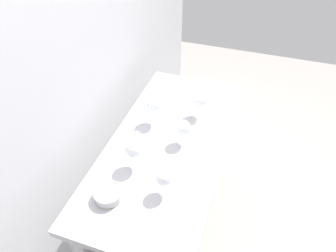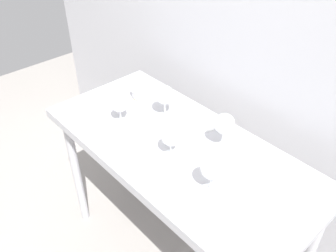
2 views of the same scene
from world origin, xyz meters
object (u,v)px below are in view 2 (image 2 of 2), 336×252
at_px(wine_glass_far_left, 165,96).
at_px(wine_glass_near_left, 119,104).
at_px(wine_glass_near_center, 171,137).
at_px(wine_glass_far_right, 224,125).
at_px(tasting_sheet_lower, 265,178).
at_px(tasting_bowl, 143,91).
at_px(tasting_sheet_upper, 190,126).
at_px(wine_glass_near_right, 212,169).

distance_m(wine_glass_far_left, wine_glass_near_left, 0.23).
xyz_separation_m(wine_glass_far_left, wine_glass_near_center, (0.25, -0.19, -0.02)).
xyz_separation_m(wine_glass_far_right, tasting_sheet_lower, (0.26, -0.02, -0.13)).
distance_m(wine_glass_far_right, tasting_sheet_lower, 0.29).
bearing_deg(tasting_bowl, wine_glass_far_right, -1.45).
height_order(wine_glass_near_left, tasting_sheet_upper, wine_glass_near_left).
height_order(wine_glass_near_right, tasting_sheet_lower, wine_glass_near_right).
xyz_separation_m(wine_glass_near_left, tasting_bowl, (-0.12, 0.24, -0.08)).
xyz_separation_m(wine_glass_near_left, tasting_sheet_lower, (0.74, 0.21, -0.11)).
xyz_separation_m(wine_glass_near_center, tasting_bowl, (-0.48, 0.23, -0.08)).
bearing_deg(wine_glass_far_right, tasting_sheet_lower, -3.97).
xyz_separation_m(wine_glass_far_left, tasting_sheet_upper, (0.15, 0.03, -0.12)).
distance_m(wine_glass_near_left, wine_glass_near_center, 0.36).
relative_size(wine_glass_near_right, tasting_bowl, 1.21).
xyz_separation_m(wine_glass_near_left, tasting_sheet_upper, (0.26, 0.23, -0.11)).
xyz_separation_m(wine_glass_near_right, wine_glass_far_right, (-0.15, 0.24, 0.01)).
height_order(tasting_sheet_lower, tasting_bowl, tasting_bowl).
relative_size(wine_glass_far_left, tasting_sheet_lower, 0.74).
height_order(wine_glass_far_left, tasting_sheet_upper, wine_glass_far_left).
relative_size(wine_glass_near_left, tasting_sheet_upper, 0.76).
relative_size(wine_glass_far_right, wine_glass_near_center, 1.21).
bearing_deg(wine_glass_far_left, tasting_bowl, 169.49).
bearing_deg(wine_glass_far_right, wine_glass_near_right, -58.81).
bearing_deg(wine_glass_far_right, wine_glass_near_left, -154.54).
xyz_separation_m(wine_glass_near_right, wine_glass_near_center, (-0.26, 0.03, -0.01)).
bearing_deg(wine_glass_near_center, tasting_sheet_lower, 27.57).
relative_size(wine_glass_far_left, wine_glass_near_center, 1.16).
bearing_deg(tasting_bowl, wine_glass_near_center, -25.52).
relative_size(wine_glass_near_left, tasting_sheet_lower, 0.65).
height_order(wine_glass_near_left, wine_glass_near_center, wine_glass_near_left).
xyz_separation_m(wine_glass_near_center, tasting_sheet_lower, (0.38, 0.20, -0.10)).
relative_size(wine_glass_near_right, wine_glass_far_right, 0.91).
relative_size(wine_glass_near_right, tasting_sheet_lower, 0.71).
bearing_deg(tasting_bowl, wine_glass_near_right, -18.91).
bearing_deg(wine_glass_near_left, tasting_bowl, 116.33).
distance_m(wine_glass_near_left, tasting_sheet_upper, 0.37).
height_order(tasting_sheet_upper, tasting_sheet_lower, same).
relative_size(wine_glass_far_right, tasting_sheet_upper, 0.90).
bearing_deg(wine_glass_far_right, tasting_sheet_upper, 178.52).
bearing_deg(wine_glass_far_left, wine_glass_far_right, 4.34).
height_order(wine_glass_far_left, wine_glass_near_right, wine_glass_far_left).
relative_size(wine_glass_far_right, tasting_bowl, 1.32).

